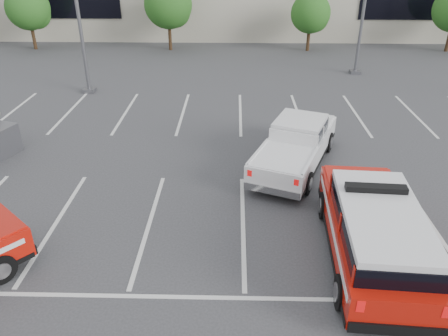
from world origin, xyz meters
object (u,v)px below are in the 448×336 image
object	(u,v)px
tree_mid_left	(170,6)
fire_chief_suv	(373,235)
tree_mid_right	(312,15)
tree_left	(30,10)
white_pickup	(295,149)

from	to	relation	value
tree_mid_left	fire_chief_suv	world-z (taller)	tree_mid_left
tree_mid_right	tree_left	bearing A→B (deg)	180.00
tree_mid_left	tree_mid_right	bearing A→B (deg)	-0.00
tree_mid_left	white_pickup	distance (m)	19.65
tree_mid_right	fire_chief_suv	xyz separation A→B (m)	(-1.92, -23.49, -1.71)
tree_left	tree_mid_left	world-z (taller)	tree_mid_left
tree_left	tree_mid_right	size ratio (longest dim) A/B	1.11
fire_chief_suv	tree_mid_left	bearing A→B (deg)	112.99
tree_left	fire_chief_suv	size ratio (longest dim) A/B	0.78
tree_mid_right	white_pickup	world-z (taller)	tree_mid_right
tree_mid_left	tree_mid_right	distance (m)	10.01
tree_mid_left	tree_left	bearing A→B (deg)	-180.00
tree_left	white_pickup	bearing A→B (deg)	-47.40
tree_mid_right	white_pickup	distance (m)	18.64
tree_mid_right	fire_chief_suv	size ratio (longest dim) A/B	0.71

